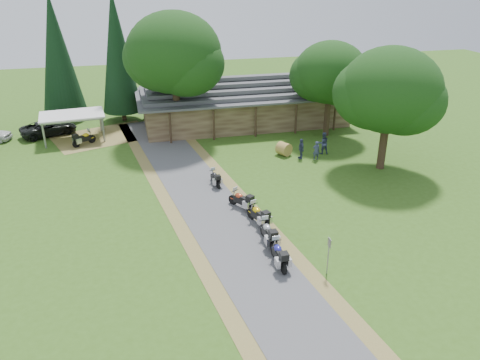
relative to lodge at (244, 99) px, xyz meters
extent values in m
plane|color=#365A19|center=(-6.00, -24.00, -2.45)|extent=(120.00, 120.00, 0.00)
plane|color=#4B4B4E|center=(-6.50, -20.00, -2.45)|extent=(51.95, 51.95, 0.00)
imported|color=black|center=(-19.06, 0.60, -1.39)|extent=(4.40, 6.01, 2.12)
imported|color=#333A5C|center=(3.30, -11.36, -1.50)|extent=(0.54, 0.39, 1.89)
imported|color=#333A5C|center=(4.40, -10.21, -1.32)|extent=(0.68, 0.51, 2.26)
imported|color=#333A5C|center=(2.18, -10.79, -1.45)|extent=(0.42, 0.58, 2.01)
cylinder|color=#A87A3D|center=(1.04, -9.74, -1.90)|extent=(1.46, 1.42, 1.11)
cone|color=black|center=(-12.00, 3.86, 4.04)|extent=(4.00, 4.00, 12.99)
cone|color=black|center=(-17.86, 5.53, 3.89)|extent=(4.27, 4.27, 12.68)
camera|label=1|loc=(-11.51, -45.08, 12.18)|focal=35.00mm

